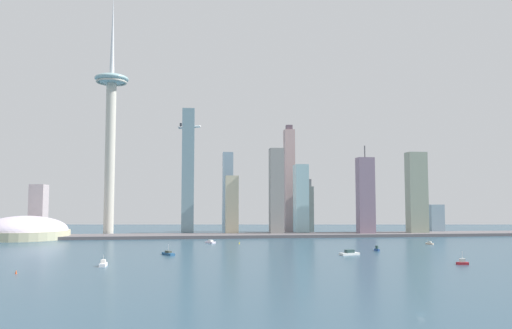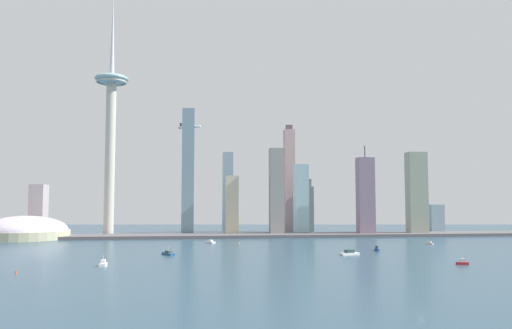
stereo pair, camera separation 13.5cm
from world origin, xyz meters
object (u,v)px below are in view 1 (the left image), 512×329
at_px(skyscraper_4, 276,192).
at_px(boat_5, 462,262).
at_px(skyscraper_6, 417,194).
at_px(boat_0, 210,242).
at_px(channel_buoy_0, 16,272).
at_px(skyscraper_5, 289,180).
at_px(boat_4, 350,253).
at_px(skyscraper_0, 435,219).
at_px(skyscraper_9, 188,172).
at_px(boat_6, 103,264).
at_px(skyscraper_8, 308,208).
at_px(airplane, 190,127).
at_px(skyscraper_10, 301,200).
at_px(boat_3, 377,249).
at_px(channel_buoy_1, 239,243).
at_px(skyscraper_2, 232,206).
at_px(boat_1, 168,253).
at_px(observation_tower, 111,116).
at_px(boat_2, 430,243).
at_px(stadium_dome, 25,231).
at_px(skyscraper_3, 365,197).
at_px(skyscraper_1, 38,210).
at_px(skyscraper_7, 228,193).

xyz_separation_m(skyscraper_4, boat_5, (86.93, -317.51, -57.74)).
height_order(skyscraper_6, boat_0, skyscraper_6).
xyz_separation_m(skyscraper_6, channel_buoy_0, (-417.42, -315.30, -55.89)).
height_order(skyscraper_5, boat_4, skyscraper_5).
relative_size(skyscraper_0, skyscraper_6, 0.37).
distance_m(skyscraper_9, boat_6, 337.27).
bearing_deg(skyscraper_9, skyscraper_8, 12.20).
xyz_separation_m(boat_6, airplane, (55.86, 330.59, 150.01)).
xyz_separation_m(skyscraper_10, boat_3, (23.45, -228.80, -47.21)).
bearing_deg(channel_buoy_1, skyscraper_2, 89.52).
bearing_deg(skyscraper_8, boat_5, -85.79).
bearing_deg(boat_1, boat_5, -144.32).
bearing_deg(boat_0, boat_6, 124.56).
bearing_deg(boat_0, skyscraper_4, -73.31).
bearing_deg(skyscraper_0, skyscraper_5, 162.40).
bearing_deg(boat_4, channel_buoy_1, 108.30).
xyz_separation_m(observation_tower, boat_0, (133.34, -129.01, -162.47)).
bearing_deg(skyscraper_4, channel_buoy_1, -116.97).
distance_m(skyscraper_4, airplane, 154.19).
height_order(observation_tower, boat_2, observation_tower).
xyz_separation_m(boat_0, channel_buoy_0, (-130.94, -222.15, 0.08)).
bearing_deg(boat_0, channel_buoy_1, -147.43).
xyz_separation_m(skyscraper_4, skyscraper_10, (37.49, 16.32, -10.36)).
height_order(skyscraper_5, boat_0, skyscraper_5).
distance_m(skyscraper_5, channel_buoy_1, 239.30).
bearing_deg(stadium_dome, channel_buoy_1, -21.77).
bearing_deg(boat_3, boat_4, -64.18).
xyz_separation_m(skyscraper_10, boat_6, (-211.66, -311.66, -47.26)).
bearing_deg(stadium_dome, skyscraper_3, 0.15).
xyz_separation_m(skyscraper_1, skyscraper_5, (361.92, 23.17, 44.98)).
xyz_separation_m(skyscraper_8, channel_buoy_1, (-119.65, -184.44, -35.32)).
bearing_deg(boat_6, skyscraper_4, -32.46).
bearing_deg(skyscraper_9, skyscraper_4, -12.32).
relative_size(skyscraper_9, boat_6, 14.14).
bearing_deg(skyscraper_3, airplane, 168.04).
height_order(observation_tower, boat_0, observation_tower).
bearing_deg(channel_buoy_0, boat_2, 25.69).
height_order(skyscraper_1, skyscraper_6, skyscraper_6).
height_order(stadium_dome, boat_5, stadium_dome).
xyz_separation_m(stadium_dome, skyscraper_6, (513.95, 4.61, 48.04)).
relative_size(observation_tower, skyscraper_10, 3.39).
height_order(skyscraper_7, boat_3, skyscraper_7).
height_order(skyscraper_4, boat_2, skyscraper_4).
relative_size(stadium_dome, skyscraper_9, 0.61).
bearing_deg(boat_5, channel_buoy_1, 135.70).
relative_size(skyscraper_1, boat_0, 4.92).
xyz_separation_m(skyscraper_2, channel_buoy_1, (-1.08, -130.40, -39.53)).
xyz_separation_m(skyscraper_0, channel_buoy_1, (-297.49, -140.77, -19.76)).
distance_m(observation_tower, boat_0, 246.62).
distance_m(skyscraper_2, skyscraper_5, 126.25).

